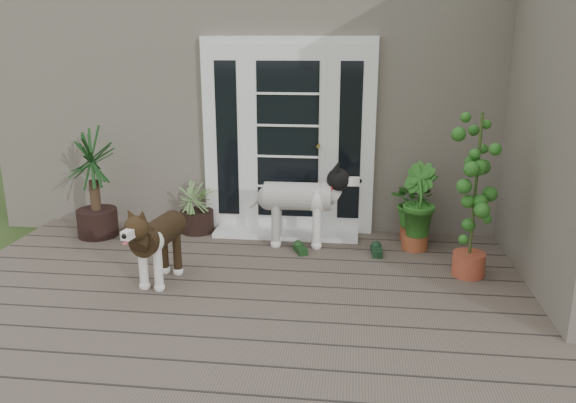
# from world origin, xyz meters

# --- Properties ---
(deck) EXTENTS (6.20, 4.60, 0.12)m
(deck) POSITION_xyz_m (0.00, 0.40, 0.06)
(deck) COLOR #6B5B4C
(deck) RESTS_ON ground
(house_main) EXTENTS (7.40, 4.00, 3.10)m
(house_main) POSITION_xyz_m (0.00, 4.65, 1.55)
(house_main) COLOR #665E54
(house_main) RESTS_ON ground
(door_unit) EXTENTS (1.90, 0.14, 2.15)m
(door_unit) POSITION_xyz_m (-0.20, 2.60, 1.19)
(door_unit) COLOR white
(door_unit) RESTS_ON deck
(door_step) EXTENTS (1.60, 0.40, 0.05)m
(door_step) POSITION_xyz_m (-0.20, 2.40, 0.14)
(door_step) COLOR white
(door_step) RESTS_ON deck
(brindle_dog) EXTENTS (0.47, 0.86, 0.68)m
(brindle_dog) POSITION_xyz_m (-1.16, 1.01, 0.46)
(brindle_dog) COLOR #302111
(brindle_dog) RESTS_ON deck
(white_dog) EXTENTS (0.95, 0.42, 0.79)m
(white_dog) POSITION_xyz_m (-0.04, 2.10, 0.51)
(white_dog) COLOR white
(white_dog) RESTS_ON deck
(spider_plant) EXTENTS (0.79, 0.79, 0.66)m
(spider_plant) POSITION_xyz_m (-1.22, 2.40, 0.45)
(spider_plant) COLOR #96B770
(spider_plant) RESTS_ON deck
(yucca) EXTENTS (1.06, 1.06, 1.21)m
(yucca) POSITION_xyz_m (-2.28, 2.13, 0.72)
(yucca) COLOR black
(yucca) RESTS_ON deck
(herb_a) EXTENTS (0.69, 0.69, 0.64)m
(herb_a) POSITION_xyz_m (1.17, 2.40, 0.44)
(herb_a) COLOR #23621C
(herb_a) RESTS_ON deck
(herb_b) EXTENTS (0.59, 0.59, 0.68)m
(herb_b) POSITION_xyz_m (1.19, 2.13, 0.46)
(herb_b) COLOR #1B5117
(herb_b) RESTS_ON deck
(herb_c) EXTENTS (0.43, 0.43, 0.50)m
(herb_c) POSITION_xyz_m (2.31, 2.40, 0.37)
(herb_c) COLOR #2C651C
(herb_c) RESTS_ON deck
(sapling) EXTENTS (0.57, 0.57, 1.57)m
(sapling) POSITION_xyz_m (1.62, 1.48, 0.90)
(sapling) COLOR #21661D
(sapling) RESTS_ON deck
(clog_left) EXTENTS (0.22, 0.30, 0.08)m
(clog_left) POSITION_xyz_m (0.01, 1.89, 0.16)
(clog_left) COLOR #153515
(clog_left) RESTS_ON deck
(clog_right) EXTENTS (0.15, 0.31, 0.09)m
(clog_right) POSITION_xyz_m (0.79, 1.93, 0.16)
(clog_right) COLOR black
(clog_right) RESTS_ON deck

